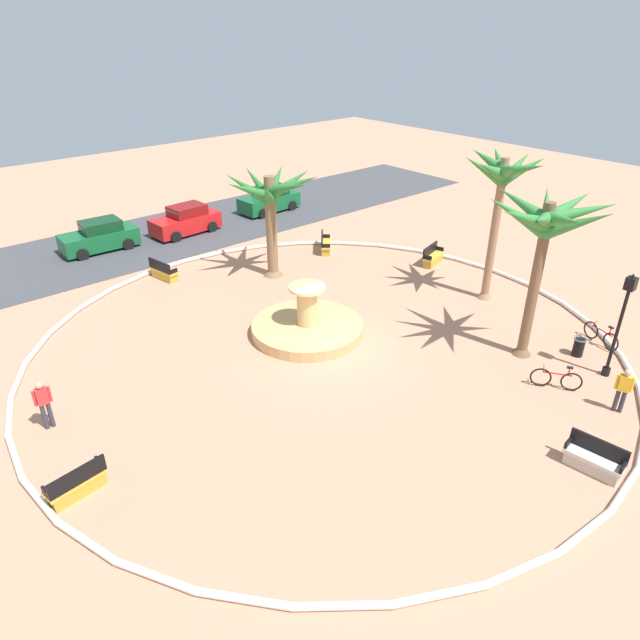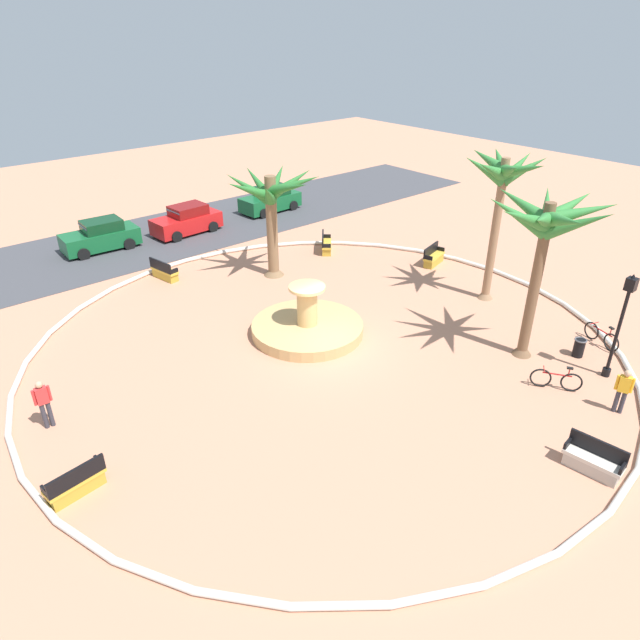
# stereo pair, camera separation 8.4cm
# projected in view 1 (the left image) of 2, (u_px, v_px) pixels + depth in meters

# --- Properties ---
(ground_plane) EXTENTS (80.00, 80.00, 0.00)m
(ground_plane) POSITION_uv_depth(u_px,v_px,m) (326.00, 346.00, 22.19)
(ground_plane) COLOR tan
(plaza_curb) EXTENTS (22.59, 22.59, 0.20)m
(plaza_curb) POSITION_uv_depth(u_px,v_px,m) (326.00, 344.00, 22.14)
(plaza_curb) COLOR silver
(plaza_curb) RESTS_ON ground
(street_asphalt) EXTENTS (48.00, 8.00, 0.03)m
(street_asphalt) POSITION_uv_depth(u_px,v_px,m) (146.00, 240.00, 32.64)
(street_asphalt) COLOR #424247
(street_asphalt) RESTS_ON ground
(fountain) EXTENTS (4.52, 4.52, 2.11)m
(fountain) POSITION_uv_depth(u_px,v_px,m) (307.00, 327.00, 22.95)
(fountain) COLOR tan
(fountain) RESTS_ON ground
(palm_tree_near_fountain) EXTENTS (3.62, 3.79, 6.60)m
(palm_tree_near_fountain) POSITION_uv_depth(u_px,v_px,m) (502.00, 182.00, 23.46)
(palm_tree_near_fountain) COLOR #8E6B4C
(palm_tree_near_fountain) RESTS_ON ground
(palm_tree_by_curb) EXTENTS (4.63, 4.65, 5.20)m
(palm_tree_by_curb) POSITION_uv_depth(u_px,v_px,m) (271.00, 199.00, 26.47)
(palm_tree_by_curb) COLOR brown
(palm_tree_by_curb) RESTS_ON ground
(palm_tree_mid_plaza) EXTENTS (4.46, 4.37, 6.20)m
(palm_tree_mid_plaza) POSITION_uv_depth(u_px,v_px,m) (547.00, 228.00, 19.26)
(palm_tree_mid_plaza) COLOR brown
(palm_tree_mid_plaza) RESTS_ON ground
(bench_east) EXTENTS (1.66, 0.72, 1.00)m
(bench_east) POSITION_uv_depth(u_px,v_px,m) (77.00, 485.00, 15.17)
(bench_east) COLOR gold
(bench_east) RESTS_ON ground
(bench_west) EXTENTS (0.77, 1.66, 1.00)m
(bench_west) POSITION_uv_depth(u_px,v_px,m) (164.00, 273.00, 27.66)
(bench_west) COLOR gold
(bench_west) RESTS_ON ground
(bench_north) EXTENTS (0.68, 1.65, 1.00)m
(bench_north) POSITION_uv_depth(u_px,v_px,m) (593.00, 461.00, 15.98)
(bench_north) COLOR beige
(bench_north) RESTS_ON ground
(bench_southeast) EXTENTS (1.67, 0.90, 1.00)m
(bench_southeast) POSITION_uv_depth(u_px,v_px,m) (433.00, 258.00, 29.34)
(bench_southeast) COLOR gold
(bench_southeast) RESTS_ON ground
(bench_southwest) EXTENTS (1.43, 1.53, 1.00)m
(bench_southwest) POSITION_uv_depth(u_px,v_px,m) (325.00, 245.00, 30.90)
(bench_southwest) COLOR gold
(bench_southwest) RESTS_ON ground
(lamppost) EXTENTS (0.32, 0.32, 3.98)m
(lamppost) POSITION_uv_depth(u_px,v_px,m) (621.00, 318.00, 19.33)
(lamppost) COLOR black
(lamppost) RESTS_ON ground
(trash_bin) EXTENTS (0.46, 0.46, 0.73)m
(trash_bin) POSITION_uv_depth(u_px,v_px,m) (579.00, 347.00, 21.42)
(trash_bin) COLOR black
(trash_bin) RESTS_ON ground
(bicycle_red_frame) EXTENTS (0.99, 1.48, 0.94)m
(bicycle_red_frame) POSITION_uv_depth(u_px,v_px,m) (556.00, 379.00, 19.52)
(bicycle_red_frame) COLOR black
(bicycle_red_frame) RESTS_ON ground
(bicycle_by_lamppost) EXTENTS (0.67, 1.65, 0.94)m
(bicycle_by_lamppost) POSITION_uv_depth(u_px,v_px,m) (601.00, 335.00, 22.17)
(bicycle_by_lamppost) COLOR black
(bicycle_by_lamppost) RESTS_ON ground
(person_cyclist_helmet) EXTENTS (0.32, 0.50, 1.61)m
(person_cyclist_helmet) POSITION_uv_depth(u_px,v_px,m) (623.00, 388.00, 18.14)
(person_cyclist_helmet) COLOR #33333D
(person_cyclist_helmet) RESTS_ON ground
(person_pedestrian_stroll) EXTENTS (0.53, 0.22, 1.70)m
(person_pedestrian_stroll) POSITION_uv_depth(u_px,v_px,m) (44.00, 402.00, 17.39)
(person_pedestrian_stroll) COLOR #33333D
(person_pedestrian_stroll) RESTS_ON ground
(parked_car_leftmost) EXTENTS (4.07, 2.06, 1.67)m
(parked_car_leftmost) POSITION_uv_depth(u_px,v_px,m) (100.00, 237.00, 30.86)
(parked_car_leftmost) COLOR #145B2D
(parked_car_leftmost) RESTS_ON ground
(parked_car_second) EXTENTS (4.10, 2.12, 1.67)m
(parked_car_second) POSITION_uv_depth(u_px,v_px,m) (186.00, 221.00, 33.26)
(parked_car_second) COLOR red
(parked_car_second) RESTS_ON ground
(parked_car_third) EXTENTS (4.08, 2.08, 1.67)m
(parked_car_third) POSITION_uv_depth(u_px,v_px,m) (269.00, 200.00, 37.02)
(parked_car_third) COLOR #145B2D
(parked_car_third) RESTS_ON ground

